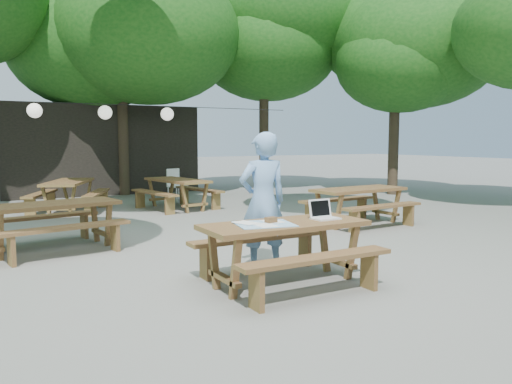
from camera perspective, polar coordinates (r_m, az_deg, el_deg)
The scene contains 12 objects.
ground at distance 7.53m, azimuth -4.79°, elevation -7.30°, with size 80.00×80.00×0.00m, color slate.
pavilion at distance 17.54m, azimuth -17.71°, elevation 4.64°, with size 6.00×3.00×2.80m, color black.
main_picnic_table at distance 6.02m, azimuth 3.28°, elevation -6.89°, with size 2.00×1.58×0.75m.
picnic_table_nw at distance 8.44m, azimuth -22.30°, elevation -3.61°, with size 2.15×1.89×0.75m.
picnic_table_ne at distance 10.38m, azimuth 11.64°, elevation -1.55°, with size 2.05×1.71×0.75m.
picnic_table_far_w at distance 12.77m, azimuth -20.62°, elevation -0.42°, with size 2.20×2.37×0.75m.
picnic_table_far_e at distance 12.64m, azimuth -8.97°, elevation -0.17°, with size 1.89×2.15×0.75m.
woman at distance 6.59m, azimuth 0.80°, elevation -1.10°, with size 0.67×0.44×1.83m, color #7DABE4.
plastic_chair at distance 14.49m, azimuth -8.99°, elevation 0.09°, with size 0.56×0.56×0.90m.
laptop at distance 6.27m, azimuth 7.68°, elevation -2.48°, with size 0.34×0.27×0.24m.
tabletop_clutter at distance 5.82m, azimuth 1.07°, elevation -3.58°, with size 0.75×0.67×0.08m.
paper_lanterns at distance 13.01m, azimuth -16.81°, elevation 8.72°, with size 9.00×0.34×0.38m.
Camera 1 is at (-3.02, -6.68, 1.73)m, focal length 35.00 mm.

